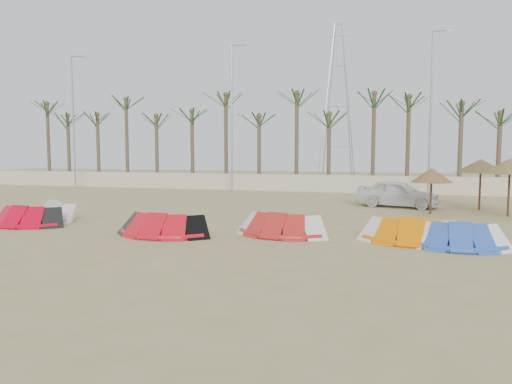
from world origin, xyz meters
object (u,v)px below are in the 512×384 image
(kite_blue, at_px, (457,234))
(parasol_mid, at_px, (510,166))
(kite_orange, at_px, (411,229))
(parasol_right, at_px, (481,166))
(kite_red_left, at_px, (31,215))
(kite_red_right, at_px, (282,223))
(kite_red_mid, at_px, (166,223))
(parasol_left, at_px, (432,175))
(kite_grey, at_px, (60,209))
(car, at_px, (398,194))

(kite_blue, height_order, parasol_mid, parasol_mid)
(kite_orange, height_order, parasol_right, parasol_right)
(kite_red_left, height_order, kite_red_right, same)
(kite_red_mid, xyz_separation_m, parasol_left, (9.74, 8.68, 1.47))
(kite_orange, bearing_deg, kite_red_right, 179.41)
(kite_red_mid, height_order, parasol_mid, parasol_mid)
(kite_blue, bearing_deg, parasol_right, 76.91)
(kite_blue, xyz_separation_m, parasol_left, (-0.14, 8.11, 1.47))
(kite_red_right, bearing_deg, kite_grey, 173.75)
(kite_orange, bearing_deg, kite_red_mid, -172.40)
(kite_red_mid, bearing_deg, kite_grey, 160.29)
(kite_red_right, height_order, parasol_mid, parasol_mid)
(kite_blue, bearing_deg, kite_red_left, -179.66)
(kite_red_mid, distance_m, kite_blue, 9.89)
(kite_blue, height_order, parasol_right, parasol_right)
(kite_red_mid, xyz_separation_m, parasol_mid, (13.14, 8.78, 1.93))
(kite_red_mid, bearing_deg, kite_red_right, 16.24)
(kite_orange, bearing_deg, parasol_mid, 58.73)
(kite_red_mid, distance_m, kite_orange, 8.57)
(kite_red_right, distance_m, parasol_mid, 12.00)
(kite_red_left, relative_size, parasol_left, 1.52)
(kite_orange, bearing_deg, kite_red_left, -177.47)
(kite_red_left, height_order, parasol_left, parasol_left)
(parasol_right, xyz_separation_m, car, (-4.07, 0.10, -1.55))
(kite_blue, height_order, car, car)
(kite_red_right, bearing_deg, parasol_mid, 39.90)
(kite_grey, height_order, kite_red_left, same)
(kite_red_left, bearing_deg, kite_red_mid, -4.24)
(parasol_right, bearing_deg, kite_blue, -103.09)
(parasol_mid, height_order, car, parasol_mid)
(kite_grey, bearing_deg, parasol_right, 24.92)
(kite_grey, xyz_separation_m, kite_orange, (15.03, -1.21, 0.00))
(parasol_left, bearing_deg, kite_red_left, -153.09)
(kite_red_right, relative_size, parasol_mid, 1.31)
(kite_red_right, bearing_deg, kite_orange, -0.59)
(kite_red_left, relative_size, car, 0.78)
(kite_grey, bearing_deg, car, 30.93)
(parasol_right, relative_size, car, 0.61)
(kite_red_right, relative_size, car, 0.81)
(kite_grey, xyz_separation_m, parasol_mid, (19.67, 6.44, 1.93))
(parasol_left, xyz_separation_m, parasol_mid, (3.40, 0.10, 0.46))
(kite_red_left, distance_m, parasol_left, 18.19)
(kite_red_mid, height_order, kite_blue, same)
(kite_red_mid, height_order, parasol_left, parasol_left)
(kite_red_mid, bearing_deg, kite_red_left, 175.76)
(parasol_mid, bearing_deg, kite_red_mid, -146.25)
(kite_blue, xyz_separation_m, parasol_right, (2.45, 10.52, 1.88))
(kite_orange, bearing_deg, car, 91.44)
(kite_grey, relative_size, kite_orange, 1.07)
(kite_grey, xyz_separation_m, parasol_left, (16.27, 6.34, 1.47))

